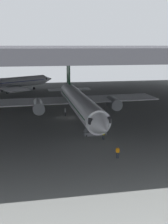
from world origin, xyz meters
The scene contains 7 objects.
ground_plane centered at (0.00, 0.00, 0.00)m, with size 110.00×110.00×0.00m, color slate.
hangar_structure centered at (-0.09, 13.77, 14.53)m, with size 121.00×99.00×15.17m.
airplane_main centered at (1.18, -1.01, 3.61)m, with size 38.49×39.90×12.35m.
boarding_stairs centered at (2.41, -11.98, 0.75)m, with size 4.45×1.70×4.84m.
crew_worker_near_nose centered at (3.50, -22.11, 1.00)m, with size 0.51×0.35×1.74m.
crew_worker_by_stairs centered at (3.26, -14.59, 0.94)m, with size 0.43×0.40×1.64m.
airplane_distant centered at (-17.10, 33.97, 3.27)m, with size 30.10×30.46×10.49m.
Camera 1 is at (-6.66, -54.09, 15.39)m, focal length 41.17 mm.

